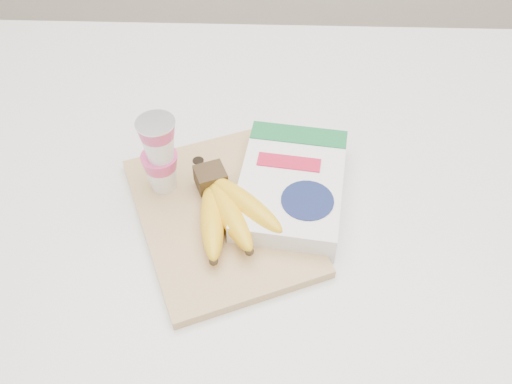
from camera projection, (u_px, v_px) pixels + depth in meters
table at (247, 308)px, 1.40m from camera, size 1.36×0.91×1.02m
cutting_board at (220, 215)px, 0.93m from camera, size 0.36×0.41×0.02m
bananas at (227, 209)px, 0.90m from camera, size 0.16×0.20×0.06m
yogurt_stack at (159, 154)px, 0.90m from camera, size 0.06×0.06×0.14m
cereal_box at (291, 187)px, 0.95m from camera, size 0.20×0.27×0.06m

